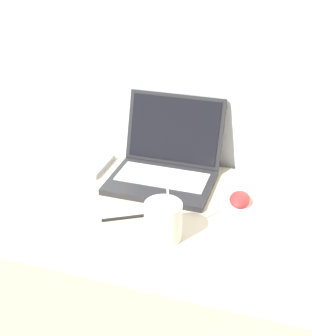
% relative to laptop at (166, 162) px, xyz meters
% --- Properties ---
extents(wall_back, '(7.00, 0.04, 2.50)m').
position_rel_laptop_xyz_m(wall_back, '(0.02, 0.17, 0.49)').
color(wall_back, silver).
rests_on(wall_back, ground_plane).
extents(desk, '(1.48, 0.67, 0.70)m').
position_rel_laptop_xyz_m(desk, '(0.02, -0.21, -0.41)').
color(desk, beige).
rests_on(desk, ground_plane).
extents(laptop, '(0.34, 0.32, 0.25)m').
position_rel_laptop_xyz_m(laptop, '(0.00, 0.00, 0.00)').
color(laptop, '#232326').
rests_on(laptop, desk).
extents(drink_cup, '(0.10, 0.10, 0.22)m').
position_rel_laptop_xyz_m(drink_cup, '(0.09, -0.33, -0.00)').
color(drink_cup, silver).
rests_on(drink_cup, desk).
extents(computer_mouse, '(0.07, 0.10, 0.03)m').
position_rel_laptop_xyz_m(computer_mouse, '(0.27, -0.09, -0.04)').
color(computer_mouse, white).
rests_on(computer_mouse, desk).
extents(external_keyboard, '(0.46, 0.16, 0.02)m').
position_rel_laptop_xyz_m(external_keyboard, '(-0.44, -0.01, -0.05)').
color(external_keyboard, silver).
rests_on(external_keyboard, desk).
extents(pen, '(0.13, 0.08, 0.01)m').
position_rel_laptop_xyz_m(pen, '(-0.04, -0.28, -0.05)').
color(pen, black).
rests_on(pen, desk).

